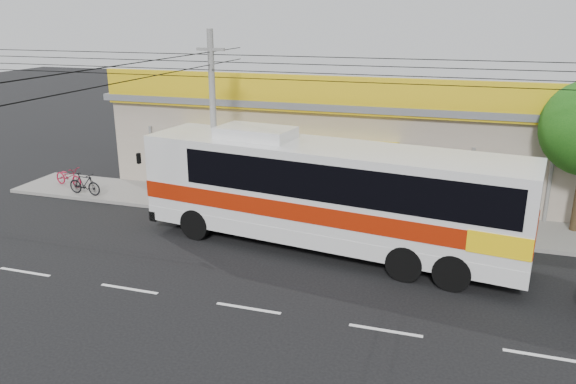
# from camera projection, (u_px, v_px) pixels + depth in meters

# --- Properties ---
(ground) EXTENTS (120.00, 120.00, 0.00)m
(ground) POSITION_uv_depth(u_px,v_px,m) (276.00, 272.00, 18.67)
(ground) COLOR black
(ground) RESTS_ON ground
(sidewalk) EXTENTS (30.00, 3.20, 0.15)m
(sidewalk) POSITION_uv_depth(u_px,v_px,m) (321.00, 212.00, 24.09)
(sidewalk) COLOR slate
(sidewalk) RESTS_ON ground
(lane_markings) EXTENTS (50.00, 0.12, 0.01)m
(lane_markings) POSITION_uv_depth(u_px,v_px,m) (248.00, 308.00, 16.40)
(lane_markings) COLOR silver
(lane_markings) RESTS_ON ground
(storefront_building) EXTENTS (22.60, 9.20, 5.70)m
(storefront_building) POSITION_uv_depth(u_px,v_px,m) (349.00, 136.00, 28.45)
(storefront_building) COLOR gray
(storefront_building) RESTS_ON ground
(coach_bus) EXTENTS (14.11, 4.88, 4.27)m
(coach_bus) POSITION_uv_depth(u_px,v_px,m) (333.00, 190.00, 19.80)
(coach_bus) COLOR silver
(coach_bus) RESTS_ON ground
(motorbike_red) EXTENTS (1.90, 1.04, 0.94)m
(motorbike_red) POSITION_uv_depth(u_px,v_px,m) (69.00, 176.00, 27.40)
(motorbike_red) COLOR maroon
(motorbike_red) RESTS_ON sidewalk
(motorbike_dark) EXTENTS (1.78, 0.62, 1.05)m
(motorbike_dark) POSITION_uv_depth(u_px,v_px,m) (84.00, 184.00, 26.04)
(motorbike_dark) COLOR black
(motorbike_dark) RESTS_ON sidewalk
(utility_pole) EXTENTS (34.00, 14.00, 7.68)m
(utility_pole) POSITION_uv_depth(u_px,v_px,m) (211.00, 65.00, 21.71)
(utility_pole) COLOR slate
(utility_pole) RESTS_ON ground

